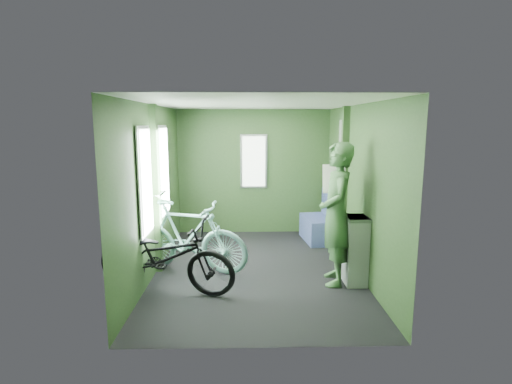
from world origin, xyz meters
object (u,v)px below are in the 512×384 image
bicycle_black (166,293)px  passenger (336,214)px  waste_box (355,250)px  bench_seat (319,226)px  bicycle_mint (188,272)px

bicycle_black → passenger: passenger is taller
passenger → waste_box: bearing=86.5°
bicycle_black → bench_seat: bench_seat is taller
bicycle_black → bench_seat: bearing=-31.8°
bicycle_black → bicycle_mint: bicycle_mint is taller
bicycle_mint → passenger: bearing=-83.5°
bicycle_black → waste_box: size_ratio=1.99×
passenger → waste_box: passenger is taller
bicycle_black → passenger: (2.13, 0.28, 0.91)m
passenger → bicycle_black: bearing=-78.4°
waste_box → bench_seat: same height
bench_seat → bicycle_black: bearing=-142.8°
passenger → bicycle_mint: bearing=-97.2°
waste_box → bicycle_mint: bearing=169.2°
bicycle_mint → bench_seat: 2.58m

